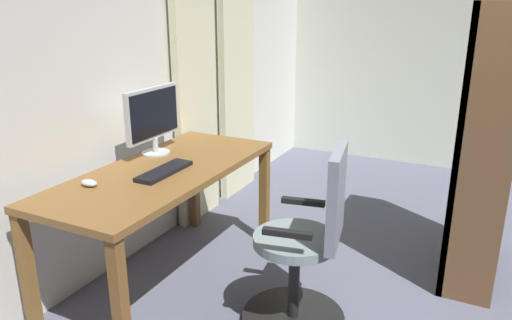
{
  "coord_description": "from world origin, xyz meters",
  "views": [
    {
      "loc": [
        2.58,
        -0.46,
        1.68
      ],
      "look_at": [
        0.38,
        -1.55,
        0.89
      ],
      "focal_mm": 34.36,
      "sensor_mm": 36.0,
      "label": 1
    }
  ],
  "objects_px": {
    "computer_mouse": "(89,183)",
    "desk": "(164,183)",
    "bookshelf": "(477,146)",
    "office_chair": "(307,249)",
    "computer_monitor": "(153,116)",
    "computer_keyboard": "(164,171)"
  },
  "relations": [
    {
      "from": "desk",
      "to": "computer_keyboard",
      "type": "xyz_separation_m",
      "value": [
        0.06,
        0.06,
        0.1
      ]
    },
    {
      "from": "desk",
      "to": "bookshelf",
      "type": "distance_m",
      "value": 1.91
    },
    {
      "from": "computer_keyboard",
      "to": "bookshelf",
      "type": "height_order",
      "value": "bookshelf"
    },
    {
      "from": "computer_keyboard",
      "to": "desk",
      "type": "bearing_deg",
      "value": -137.34
    },
    {
      "from": "desk",
      "to": "office_chair",
      "type": "height_order",
      "value": "office_chair"
    },
    {
      "from": "desk",
      "to": "computer_mouse",
      "type": "xyz_separation_m",
      "value": [
        0.41,
        -0.17,
        0.11
      ]
    },
    {
      "from": "office_chair",
      "to": "computer_monitor",
      "type": "height_order",
      "value": "computer_monitor"
    },
    {
      "from": "desk",
      "to": "bookshelf",
      "type": "bearing_deg",
      "value": 121.36
    },
    {
      "from": "computer_keyboard",
      "to": "computer_mouse",
      "type": "bearing_deg",
      "value": -33.6
    },
    {
      "from": "desk",
      "to": "office_chair",
      "type": "relative_size",
      "value": 1.58
    },
    {
      "from": "office_chair",
      "to": "computer_monitor",
      "type": "bearing_deg",
      "value": 67.05
    },
    {
      "from": "computer_monitor",
      "to": "computer_keyboard",
      "type": "xyz_separation_m",
      "value": [
        0.28,
        0.28,
        -0.23
      ]
    },
    {
      "from": "desk",
      "to": "bookshelf",
      "type": "height_order",
      "value": "bookshelf"
    },
    {
      "from": "computer_mouse",
      "to": "computer_keyboard",
      "type": "bearing_deg",
      "value": 146.4
    },
    {
      "from": "office_chair",
      "to": "computer_monitor",
      "type": "distance_m",
      "value": 1.29
    },
    {
      "from": "computer_mouse",
      "to": "computer_monitor",
      "type": "bearing_deg",
      "value": -175.59
    },
    {
      "from": "computer_mouse",
      "to": "desk",
      "type": "bearing_deg",
      "value": 156.98
    },
    {
      "from": "desk",
      "to": "office_chair",
      "type": "distance_m",
      "value": 0.94
    },
    {
      "from": "bookshelf",
      "to": "desk",
      "type": "bearing_deg",
      "value": -58.64
    },
    {
      "from": "computer_keyboard",
      "to": "computer_mouse",
      "type": "distance_m",
      "value": 0.42
    },
    {
      "from": "computer_monitor",
      "to": "bookshelf",
      "type": "bearing_deg",
      "value": 112.64
    },
    {
      "from": "desk",
      "to": "computer_monitor",
      "type": "xyz_separation_m",
      "value": [
        -0.22,
        -0.22,
        0.34
      ]
    }
  ]
}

